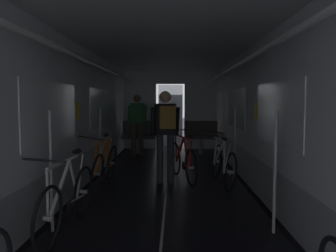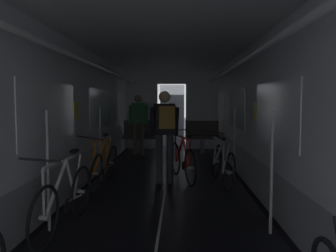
{
  "view_description": "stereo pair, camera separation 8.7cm",
  "coord_description": "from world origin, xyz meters",
  "px_view_note": "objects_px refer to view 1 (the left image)",
  "views": [
    {
      "loc": [
        0.14,
        -1.71,
        1.5
      ],
      "look_at": [
        0.0,
        5.41,
        0.98
      ],
      "focal_mm": 36.4,
      "sensor_mm": 36.0,
      "label": 1
    },
    {
      "loc": [
        0.23,
        -1.7,
        1.5
      ],
      "look_at": [
        0.0,
        5.41,
        0.98
      ],
      "focal_mm": 36.4,
      "sensor_mm": 36.0,
      "label": 2
    }
  ],
  "objects_px": {
    "bicycle_white": "(68,199)",
    "person_cyclist_aisle": "(165,128)",
    "bench_seat_far_left": "(139,134)",
    "bicycle_orange": "(105,165)",
    "person_standing_near_bench": "(137,120)",
    "bench_seat_far_right": "(201,134)",
    "bicycle_red_in_aisle": "(183,160)",
    "bicycle_silver": "(223,164)"
  },
  "relations": [
    {
      "from": "bicycle_white",
      "to": "person_standing_near_bench",
      "type": "relative_size",
      "value": 1.0
    },
    {
      "from": "bicycle_white",
      "to": "person_standing_near_bench",
      "type": "height_order",
      "value": "person_standing_near_bench"
    },
    {
      "from": "bench_seat_far_right",
      "to": "person_standing_near_bench",
      "type": "relative_size",
      "value": 0.58
    },
    {
      "from": "bicycle_white",
      "to": "bicycle_orange",
      "type": "xyz_separation_m",
      "value": [
        -0.01,
        2.1,
        -0.0
      ]
    },
    {
      "from": "bicycle_red_in_aisle",
      "to": "person_standing_near_bench",
      "type": "height_order",
      "value": "person_standing_near_bench"
    },
    {
      "from": "person_cyclist_aisle",
      "to": "bench_seat_far_right",
      "type": "bearing_deg",
      "value": 75.84
    },
    {
      "from": "person_standing_near_bench",
      "to": "bench_seat_far_left",
      "type": "bearing_deg",
      "value": 90.41
    },
    {
      "from": "bench_seat_far_left",
      "to": "bicycle_silver",
      "type": "relative_size",
      "value": 0.58
    },
    {
      "from": "bicycle_white",
      "to": "bicycle_silver",
      "type": "height_order",
      "value": "bicycle_silver"
    },
    {
      "from": "bench_seat_far_right",
      "to": "bicycle_silver",
      "type": "distance_m",
      "value": 3.71
    },
    {
      "from": "bicycle_silver",
      "to": "bicycle_red_in_aisle",
      "type": "distance_m",
      "value": 0.78
    },
    {
      "from": "bench_seat_far_left",
      "to": "person_cyclist_aisle",
      "type": "relative_size",
      "value": 0.58
    },
    {
      "from": "bicycle_white",
      "to": "person_cyclist_aisle",
      "type": "xyz_separation_m",
      "value": [
        1.05,
        2.33,
        0.63
      ]
    },
    {
      "from": "bicycle_orange",
      "to": "bench_seat_far_right",
      "type": "bearing_deg",
      "value": 62.88
    },
    {
      "from": "bicycle_orange",
      "to": "person_standing_near_bench",
      "type": "height_order",
      "value": "person_standing_near_bench"
    },
    {
      "from": "bicycle_white",
      "to": "person_standing_near_bench",
      "type": "distance_m",
      "value": 5.64
    },
    {
      "from": "bicycle_white",
      "to": "person_standing_near_bench",
      "type": "xyz_separation_m",
      "value": [
        0.18,
        5.61,
        0.59
      ]
    },
    {
      "from": "bench_seat_far_right",
      "to": "bench_seat_far_left",
      "type": "bearing_deg",
      "value": 180.0
    },
    {
      "from": "bench_seat_far_right",
      "to": "person_cyclist_aisle",
      "type": "height_order",
      "value": "person_cyclist_aisle"
    },
    {
      "from": "bench_seat_far_right",
      "to": "person_standing_near_bench",
      "type": "bearing_deg",
      "value": -168.17
    },
    {
      "from": "bicycle_orange",
      "to": "bicycle_red_in_aisle",
      "type": "bearing_deg",
      "value": 19.59
    },
    {
      "from": "bicycle_orange",
      "to": "person_cyclist_aisle",
      "type": "distance_m",
      "value": 1.26
    },
    {
      "from": "person_cyclist_aisle",
      "to": "person_standing_near_bench",
      "type": "height_order",
      "value": "same"
    },
    {
      "from": "person_cyclist_aisle",
      "to": "bicycle_red_in_aisle",
      "type": "xyz_separation_m",
      "value": [
        0.32,
        0.27,
        -0.63
      ]
    },
    {
      "from": "bench_seat_far_left",
      "to": "person_standing_near_bench",
      "type": "distance_m",
      "value": 0.55
    },
    {
      "from": "bicycle_white",
      "to": "bicycle_red_in_aisle",
      "type": "distance_m",
      "value": 2.94
    },
    {
      "from": "bench_seat_far_left",
      "to": "bicycle_white",
      "type": "distance_m",
      "value": 5.99
    },
    {
      "from": "bench_seat_far_left",
      "to": "bicycle_white",
      "type": "relative_size",
      "value": 0.58
    },
    {
      "from": "bench_seat_far_left",
      "to": "bicycle_silver",
      "type": "distance_m",
      "value": 4.17
    },
    {
      "from": "person_cyclist_aisle",
      "to": "bicycle_white",
      "type": "bearing_deg",
      "value": -114.35
    },
    {
      "from": "bench_seat_far_left",
      "to": "bicycle_orange",
      "type": "relative_size",
      "value": 0.58
    },
    {
      "from": "bench_seat_far_left",
      "to": "bicycle_orange",
      "type": "xyz_separation_m",
      "value": [
        -0.19,
        -3.88,
        -0.19
      ]
    },
    {
      "from": "bench_seat_far_right",
      "to": "bicycle_white",
      "type": "xyz_separation_m",
      "value": [
        -1.98,
        -5.99,
        -0.18
      ]
    },
    {
      "from": "bicycle_orange",
      "to": "person_standing_near_bench",
      "type": "relative_size",
      "value": 1.01
    },
    {
      "from": "bicycle_silver",
      "to": "bicycle_red_in_aisle",
      "type": "bearing_deg",
      "value": 156.16
    },
    {
      "from": "person_cyclist_aisle",
      "to": "person_standing_near_bench",
      "type": "distance_m",
      "value": 3.4
    },
    {
      "from": "bench_seat_far_left",
      "to": "bicycle_red_in_aisle",
      "type": "distance_m",
      "value": 3.6
    },
    {
      "from": "bench_seat_far_right",
      "to": "person_standing_near_bench",
      "type": "height_order",
      "value": "person_standing_near_bench"
    },
    {
      "from": "bench_seat_far_left",
      "to": "bicycle_red_in_aisle",
      "type": "bearing_deg",
      "value": -70.51
    },
    {
      "from": "bicycle_silver",
      "to": "bicycle_orange",
      "type": "distance_m",
      "value": 2.11
    },
    {
      "from": "bench_seat_far_right",
      "to": "bicycle_red_in_aisle",
      "type": "relative_size",
      "value": 0.6
    },
    {
      "from": "person_cyclist_aisle",
      "to": "bicycle_silver",
      "type": "bearing_deg",
      "value": -2.46
    }
  ]
}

